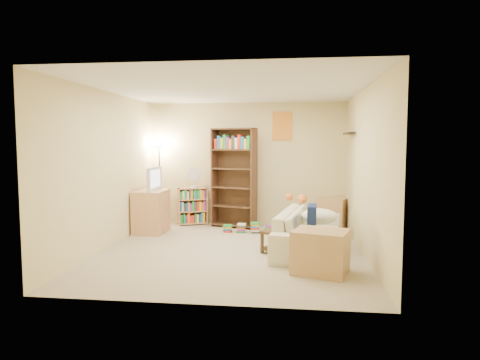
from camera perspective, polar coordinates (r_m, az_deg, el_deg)
The scene contains 19 objects.
room at distance 6.57m, azimuth -1.08°, elevation 4.45°, with size 4.50×4.54×2.52m.
sofa at distance 6.84m, azimuth 9.17°, elevation -6.66°, with size 1.19×2.25×0.62m, color beige.
navy_pillow at distance 6.32m, azimuth 9.56°, elevation -4.99°, with size 0.41×0.12×0.37m, color navy.
cream_blanket at distance 6.83m, azimuth 10.54°, elevation -4.79°, with size 0.57×0.41×0.25m, color white.
tabby_cat at distance 7.61m, azimuth 7.98°, elevation -2.43°, with size 0.50×0.24×0.17m.
coffee_table at distance 6.80m, azimuth 5.72°, elevation -7.58°, with size 0.71×0.88×0.34m.
laptop at distance 6.84m, azimuth 6.09°, elevation -6.22°, with size 0.39×0.43×0.03m, color black.
laptop_screen at distance 6.87m, azimuth 5.25°, elevation -5.41°, with size 0.01×0.26×0.17m, color white.
mug at distance 6.47m, azimuth 5.93°, elevation -6.57°, with size 0.12×0.12×0.09m, color silver.
tv_remote at distance 6.96m, azimuth 7.30°, elevation -6.09°, with size 0.04×0.14×0.02m, color black.
tv_stand at distance 8.23m, azimuth -11.75°, elevation -4.13°, with size 0.53×0.74×0.79m, color tan.
television at distance 8.16m, azimuth -11.83°, elevation 0.13°, with size 0.10×0.76×0.44m, color black.
tall_bookshelf at distance 8.48m, azimuth -0.83°, elevation 0.64°, with size 0.94×0.54×1.97m.
short_bookshelf at distance 8.87m, azimuth -6.35°, elevation -3.47°, with size 0.64×0.45×0.77m.
desk_fan at distance 8.75m, azimuth -6.18°, elevation 0.47°, with size 0.27×0.15×0.42m.
floor_lamp at distance 8.98m, azimuth -10.72°, elevation 2.50°, with size 0.28×0.28×1.64m.
side_table at distance 8.62m, azimuth 12.20°, elevation -4.34°, with size 0.53×0.53×0.61m, color tan.
end_cabinet at distance 5.70m, azimuth 10.69°, elevation -9.37°, with size 0.67×0.56×0.56m, color tan.
book_stacks at distance 8.05m, azimuth 1.23°, elevation -6.46°, with size 0.96×0.14×0.21m.
Camera 1 is at (0.91, -6.50, 1.69)m, focal length 32.00 mm.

